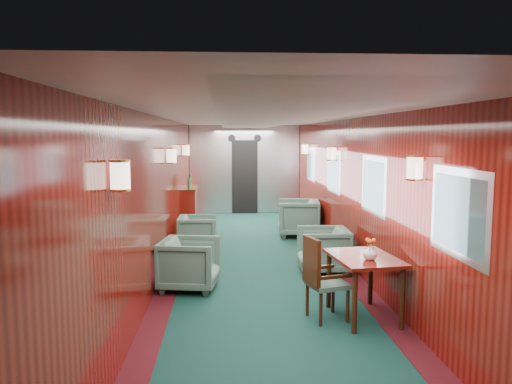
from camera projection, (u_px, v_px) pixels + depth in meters
room at (260, 167)px, 7.69m from camera, size 12.00×12.10×2.40m
bulkhead at (245, 170)px, 13.61m from camera, size 2.98×0.17×2.39m
windows_right at (350, 177)px, 8.05m from camera, size 0.02×8.60×0.80m
wall_sconces at (257, 156)px, 8.24m from camera, size 2.97×7.97×0.25m
dining_table at (364, 266)px, 5.78m from camera, size 0.80×1.06×0.74m
side_chair at (320, 275)px, 5.72m from camera, size 0.53×0.55×0.98m
credenza at (189, 208)px, 11.22m from camera, size 0.34×1.08×1.25m
flower_vase at (370, 252)px, 5.60m from camera, size 0.20×0.20×0.17m
armchair_left_near at (190, 264)px, 6.91m from camera, size 0.89×0.87×0.71m
armchair_left_far at (198, 233)px, 9.28m from camera, size 0.72×0.70×0.65m
armchair_right_near at (323, 250)px, 7.77m from camera, size 0.79×0.77×0.70m
armchair_right_far at (298, 218)px, 10.56m from camera, size 0.94×0.92×0.78m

